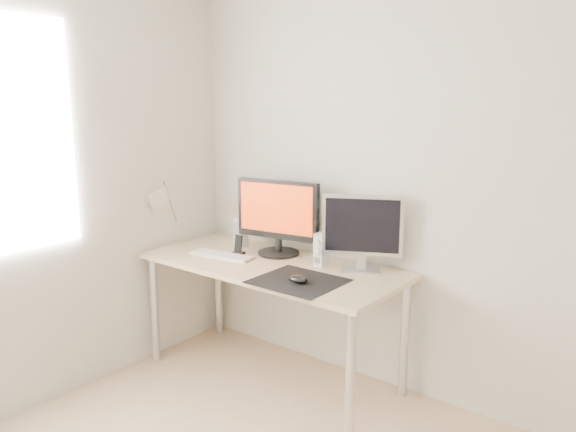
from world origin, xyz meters
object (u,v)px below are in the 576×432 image
Objects in this scene: second_monitor at (362,229)px; main_monitor at (278,215)px; phone_dock at (238,248)px; keyboard at (222,255)px; speaker_right at (321,250)px; speaker_left at (241,232)px; mouse at (298,279)px; desk at (271,275)px.

main_monitor is at bearing -176.95° from second_monitor.
keyboard is at bearing -113.59° from phone_dock.
speaker_right is 0.64m from keyboard.
phone_dock is at bearing -167.33° from second_monitor.
speaker_left is 0.66m from speaker_right.
main_monitor reaches higher than mouse.
speaker_left is at bearing 176.87° from speaker_right.
phone_dock is (0.11, -0.14, -0.06)m from speaker_left.
phone_dock is at bearing -144.13° from main_monitor.
mouse is at bearing -10.61° from keyboard.
keyboard is at bearing -134.99° from main_monitor.
main_monitor is at bearing 139.60° from mouse.
speaker_left is 1.00× the size of speaker_right.
main_monitor reaches higher than keyboard.
speaker_right reaches higher than desk.
desk is 0.31m from phone_dock.
speaker_left reaches higher than mouse.
mouse is 0.28× the size of keyboard.
second_monitor reaches higher than speaker_left.
mouse is at bearing -26.28° from speaker_left.
second_monitor is (0.50, 0.20, 0.32)m from desk.
speaker_left is (-0.75, 0.37, 0.07)m from mouse.
main_monitor reaches higher than speaker_right.
desk is 0.46m from speaker_left.
keyboard is at bearing -161.60° from second_monitor.
keyboard is (-0.60, -0.21, -0.09)m from speaker_right.
speaker_left is at bearing 157.21° from desk.
main_monitor reaches higher than speaker_left.
main_monitor is 0.42m from keyboard.
main_monitor reaches higher than desk.
speaker_right is (0.35, -0.04, -0.16)m from main_monitor.
speaker_right is 0.45× the size of keyboard.
second_monitor is at bearing 12.67° from phone_dock.
second_monitor is at bearing 21.68° from desk.
speaker_left is 0.45× the size of keyboard.
keyboard is at bearing 169.39° from mouse.
second_monitor is (0.58, 0.03, -0.01)m from main_monitor.
mouse is at bearing -40.40° from main_monitor.
speaker_right is (0.27, 0.13, 0.18)m from desk.
main_monitor is at bearing 35.87° from phone_dock.
speaker_right is (0.66, -0.04, 0.00)m from speaker_left.
second_monitor is at bearing 18.40° from keyboard.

